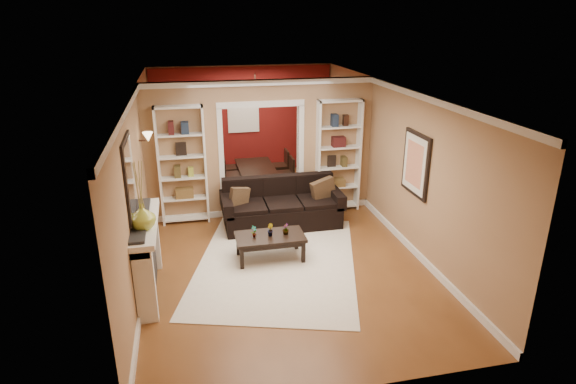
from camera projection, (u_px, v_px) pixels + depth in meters
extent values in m
plane|color=brown|center=(273.00, 236.00, 8.91)|extent=(8.00, 8.00, 0.00)
plane|color=white|center=(271.00, 89.00, 7.97)|extent=(8.00, 8.00, 0.00)
plane|color=#A77F58|center=(243.00, 120.00, 12.11)|extent=(8.00, 0.00, 8.00)
plane|color=#A77F58|center=(346.00, 283.00, 4.78)|extent=(8.00, 0.00, 8.00)
plane|color=#A77F58|center=(139.00, 175.00, 7.99)|extent=(0.00, 8.00, 8.00)
plane|color=#A77F58|center=(392.00, 159.00, 8.89)|extent=(0.00, 8.00, 8.00)
cube|color=#A77F58|center=(261.00, 149.00, 9.54)|extent=(4.50, 0.15, 2.70)
cube|color=maroon|center=(243.00, 122.00, 12.09)|extent=(4.44, 0.04, 2.64)
cube|color=#8CA5CC|center=(243.00, 113.00, 11.97)|extent=(0.78, 0.03, 0.98)
cube|color=white|center=(277.00, 262.00, 7.96)|extent=(3.44, 4.11, 0.01)
cube|color=black|center=(282.00, 204.00, 9.22)|extent=(2.30, 0.99, 0.90)
cube|color=brown|center=(239.00, 199.00, 8.98)|extent=(0.39, 0.25, 0.38)
cube|color=brown|center=(323.00, 190.00, 9.29)|extent=(0.49, 0.25, 0.47)
cube|color=black|center=(270.00, 247.00, 8.01)|extent=(1.14, 0.62, 0.43)
imported|color=#336626|center=(254.00, 232.00, 7.85)|extent=(0.12, 0.12, 0.20)
imported|color=#336626|center=(270.00, 230.00, 7.90)|extent=(0.11, 0.13, 0.20)
imported|color=#336626|center=(286.00, 229.00, 7.96)|extent=(0.11, 0.11, 0.18)
cube|color=white|center=(182.00, 166.00, 9.15)|extent=(0.90, 0.30, 2.30)
cube|color=white|center=(338.00, 156.00, 9.76)|extent=(0.90, 0.30, 2.30)
cube|color=white|center=(149.00, 257.00, 6.92)|extent=(0.32, 1.70, 1.16)
imported|color=#9EAA36|center=(142.00, 217.00, 6.38)|extent=(0.42, 0.42, 0.36)
cube|color=silver|center=(129.00, 177.00, 6.47)|extent=(0.03, 0.95, 1.10)
cube|color=#FFE0A5|center=(145.00, 139.00, 8.35)|extent=(0.18, 0.18, 0.22)
cube|color=black|center=(415.00, 164.00, 7.90)|extent=(0.04, 0.85, 1.05)
imported|color=black|center=(257.00, 177.00, 11.29)|extent=(1.50, 0.84, 0.53)
cube|color=black|center=(235.00, 175.00, 10.84)|extent=(0.57, 0.57, 0.90)
cube|color=black|center=(283.00, 174.00, 11.08)|extent=(0.44, 0.44, 0.81)
cube|color=black|center=(232.00, 168.00, 11.40)|extent=(0.45, 0.45, 0.86)
cube|color=black|center=(278.00, 166.00, 11.63)|extent=(0.48, 0.48, 0.82)
cube|color=#372119|center=(250.00, 102.00, 10.68)|extent=(0.50, 0.50, 0.30)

